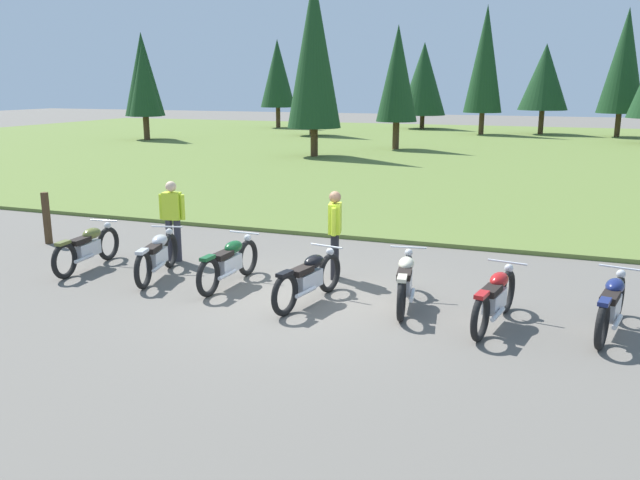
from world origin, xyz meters
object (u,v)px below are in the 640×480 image
(motorcycle_black, at_px, (309,278))
(motorcycle_olive, at_px, (88,247))
(motorcycle_british_green, at_px, (229,262))
(trail_marker_post, at_px, (47,218))
(motorcycle_silver, at_px, (157,255))
(motorcycle_red, at_px, (495,298))
(motorcycle_cream, at_px, (405,281))
(rider_checking_bike, at_px, (335,229))
(motorcycle_navy, at_px, (612,305))
(rider_with_back_turned, at_px, (172,216))

(motorcycle_black, bearing_deg, motorcycle_olive, 175.38)
(motorcycle_british_green, xyz_separation_m, trail_marker_post, (-5.44, 1.35, 0.16))
(motorcycle_silver, xyz_separation_m, motorcycle_red, (6.26, -0.35, 0.00))
(motorcycle_cream, bearing_deg, motorcycle_silver, -179.51)
(motorcycle_black, height_order, trail_marker_post, trail_marker_post)
(motorcycle_black, xyz_separation_m, rider_checking_bike, (-0.07, 1.50, 0.51))
(motorcycle_navy, bearing_deg, motorcycle_british_green, 178.97)
(motorcycle_black, height_order, rider_with_back_turned, rider_with_back_turned)
(motorcycle_navy, height_order, rider_checking_bike, rider_checking_bike)
(rider_checking_bike, bearing_deg, trail_marker_post, 177.84)
(motorcycle_black, height_order, rider_checking_bike, rider_checking_bike)
(motorcycle_silver, bearing_deg, motorcycle_navy, -0.50)
(rider_with_back_turned, bearing_deg, motorcycle_black, -22.61)
(motorcycle_black, distance_m, motorcycle_cream, 1.60)
(motorcycle_black, bearing_deg, motorcycle_silver, 173.47)
(motorcycle_cream, xyz_separation_m, motorcycle_red, (1.48, -0.39, 0.00))
(motorcycle_olive, distance_m, motorcycle_navy, 9.53)
(rider_checking_bike, bearing_deg, motorcycle_silver, -160.41)
(motorcycle_black, bearing_deg, rider_with_back_turned, 157.39)
(motorcycle_silver, bearing_deg, motorcycle_black, -6.53)
(motorcycle_olive, height_order, motorcycle_red, same)
(motorcycle_olive, xyz_separation_m, rider_checking_bike, (4.81, 1.10, 0.51))
(trail_marker_post, bearing_deg, motorcycle_navy, -7.06)
(rider_checking_bike, relative_size, trail_marker_post, 1.40)
(motorcycle_red, distance_m, rider_checking_bike, 3.46)
(motorcycle_british_green, relative_size, motorcycle_black, 1.01)
(motorcycle_silver, xyz_separation_m, trail_marker_post, (-3.93, 1.39, 0.16))
(motorcycle_silver, distance_m, rider_with_back_turned, 1.30)
(motorcycle_british_green, distance_m, motorcycle_cream, 3.26)
(rider_checking_bike, bearing_deg, motorcycle_navy, -14.20)
(motorcycle_british_green, xyz_separation_m, motorcycle_red, (4.74, -0.40, 0.00))
(motorcycle_british_green, relative_size, motorcycle_cream, 1.01)
(trail_marker_post, bearing_deg, motorcycle_red, -9.72)
(motorcycle_black, relative_size, rider_checking_bike, 1.25)
(motorcycle_red, bearing_deg, motorcycle_silver, 176.79)
(rider_checking_bike, height_order, rider_with_back_turned, same)
(motorcycle_red, relative_size, motorcycle_navy, 1.00)
(motorcycle_olive, xyz_separation_m, rider_with_back_turned, (1.27, 1.11, 0.51))
(rider_with_back_turned, bearing_deg, motorcycle_olive, -138.93)
(motorcycle_silver, relative_size, rider_checking_bike, 1.24)
(motorcycle_cream, distance_m, trail_marker_post, 8.81)
(motorcycle_black, distance_m, rider_checking_bike, 1.58)
(motorcycle_cream, xyz_separation_m, rider_with_back_turned, (-5.15, 1.09, 0.51))
(motorcycle_british_green, height_order, motorcycle_red, same)
(rider_checking_bike, distance_m, trail_marker_post, 7.10)
(motorcycle_olive, bearing_deg, trail_marker_post, 149.04)
(motorcycle_british_green, height_order, rider_checking_bike, rider_checking_bike)
(motorcycle_olive, bearing_deg, motorcycle_red, -2.72)
(motorcycle_silver, xyz_separation_m, motorcycle_cream, (4.77, 0.04, 0.00))
(rider_checking_bike, xyz_separation_m, rider_with_back_turned, (-3.54, 0.01, 0.00))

